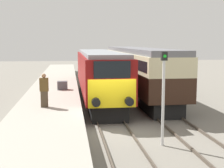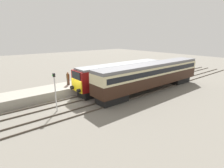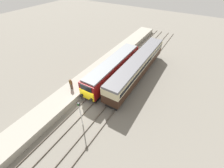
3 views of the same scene
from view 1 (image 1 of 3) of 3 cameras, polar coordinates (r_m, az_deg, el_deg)
The scene contains 9 objects.
ground_plane at distance 15.67m, azimuth 0.36°, elevation -8.45°, with size 120.00×120.00×0.00m, color slate.
platform_left at distance 23.25m, azimuth -10.54°, elevation -1.99°, with size 3.50×50.00×1.02m.
rails_near_track at distance 20.47m, azimuth -1.62°, elevation -4.42°, with size 1.51×60.00×0.14m.
rails_far_track at distance 21.09m, azimuth 7.63°, elevation -4.13°, with size 1.50×60.00×0.14m.
locomotive at distance 23.01m, azimuth -2.41°, elevation 1.98°, with size 2.70×14.86×3.69m.
passenger_carriage at distance 26.04m, azimuth 4.54°, elevation 3.25°, with size 2.75×18.58×3.89m.
person_on_platform at distance 16.36m, azimuth -12.30°, elevation -1.16°, with size 0.44×0.26×1.74m.
signal_post at distance 13.06m, azimuth 9.38°, elevation -1.21°, with size 0.24×0.28×3.96m.
luggage_crate at distance 22.29m, azimuth -9.05°, elevation -0.26°, with size 0.70×0.56×0.60m.
Camera 1 is at (-2.12, -14.91, 4.33)m, focal length 50.00 mm.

